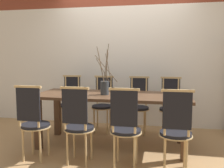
{
  "coord_description": "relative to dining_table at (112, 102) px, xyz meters",
  "views": [
    {
      "loc": [
        0.71,
        -3.53,
        1.34
      ],
      "look_at": [
        0.0,
        0.0,
        0.93
      ],
      "focal_mm": 40.0,
      "sensor_mm": 36.0,
      "label": 1
    }
  ],
  "objects": [
    {
      "name": "chair_far_left",
      "position": [
        -0.31,
        0.71,
        -0.14
      ],
      "size": [
        0.39,
        0.39,
        0.98
      ],
      "rotation": [
        0.0,
        0.0,
        3.14
      ],
      "color": "black",
      "rests_on": "ground_plane"
    },
    {
      "name": "chair_far_leftend",
      "position": [
        -0.92,
        0.71,
        -0.14
      ],
      "size": [
        0.39,
        0.39,
        0.98
      ],
      "rotation": [
        0.0,
        0.0,
        3.14
      ],
      "color": "black",
      "rests_on": "ground_plane"
    },
    {
      "name": "dining_table",
      "position": [
        0.0,
        0.0,
        0.0
      ],
      "size": [
        2.23,
        0.88,
        0.78
      ],
      "color": "#4C3321",
      "rests_on": "ground_plane"
    },
    {
      "name": "ground_plane",
      "position": [
        0.0,
        0.0,
        -0.67
      ],
      "size": [
        16.0,
        16.0,
        0.0
      ],
      "primitive_type": "plane",
      "color": "#A87F51"
    },
    {
      "name": "chair_far_right",
      "position": [
        0.86,
        0.71,
        -0.14
      ],
      "size": [
        0.39,
        0.39,
        0.98
      ],
      "rotation": [
        0.0,
        0.0,
        3.14
      ],
      "color": "black",
      "rests_on": "ground_plane"
    },
    {
      "name": "chair_near_center",
      "position": [
        0.3,
        -0.71,
        -0.14
      ],
      "size": [
        0.39,
        0.39,
        0.98
      ],
      "color": "black",
      "rests_on": "ground_plane"
    },
    {
      "name": "vase_centerpiece",
      "position": [
        -0.09,
        -0.07,
        0.23
      ],
      "size": [
        0.32,
        0.27,
        0.73
      ],
      "color": "#33383D",
      "rests_on": "dining_table"
    },
    {
      "name": "chair_near_leftend",
      "position": [
        -0.87,
        -0.71,
        -0.14
      ],
      "size": [
        0.39,
        0.39,
        0.98
      ],
      "color": "black",
      "rests_on": "ground_plane"
    },
    {
      "name": "wall_rear",
      "position": [
        0.0,
        1.22,
        0.93
      ],
      "size": [
        12.0,
        0.06,
        3.2
      ],
      "color": "silver",
      "rests_on": "ground_plane"
    },
    {
      "name": "book_stack",
      "position": [
        -0.58,
        0.04,
        0.14
      ],
      "size": [
        0.27,
        0.22,
        0.05
      ],
      "color": "#234C8C",
      "rests_on": "dining_table"
    },
    {
      "name": "chair_near_right",
      "position": [
        0.88,
        -0.71,
        -0.14
      ],
      "size": [
        0.39,
        0.39,
        0.98
      ],
      "color": "black",
      "rests_on": "ground_plane"
    },
    {
      "name": "chair_far_center",
      "position": [
        0.32,
        0.71,
        -0.14
      ],
      "size": [
        0.39,
        0.39,
        0.98
      ],
      "rotation": [
        0.0,
        0.0,
        3.14
      ],
      "color": "black",
      "rests_on": "ground_plane"
    },
    {
      "name": "chair_near_left",
      "position": [
        -0.28,
        -0.71,
        -0.14
      ],
      "size": [
        0.39,
        0.39,
        0.98
      ],
      "color": "black",
      "rests_on": "ground_plane"
    }
  ]
}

